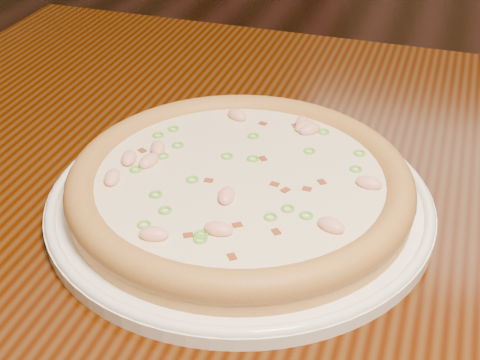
% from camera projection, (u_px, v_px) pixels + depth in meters
% --- Properties ---
extents(ground, '(9.00, 9.00, 0.00)m').
position_uv_depth(ground, '(423.00, 241.00, 1.78)').
color(ground, black).
extents(hero_table, '(1.20, 0.80, 0.75)m').
position_uv_depth(hero_table, '(366.00, 279.00, 0.69)').
color(hero_table, black).
rests_on(hero_table, ground).
extents(plate, '(0.35, 0.35, 0.02)m').
position_uv_depth(plate, '(240.00, 199.00, 0.62)').
color(plate, white).
rests_on(plate, hero_table).
extents(pizza, '(0.32, 0.32, 0.03)m').
position_uv_depth(pizza, '(240.00, 183.00, 0.61)').
color(pizza, '#C78547').
rests_on(pizza, plate).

